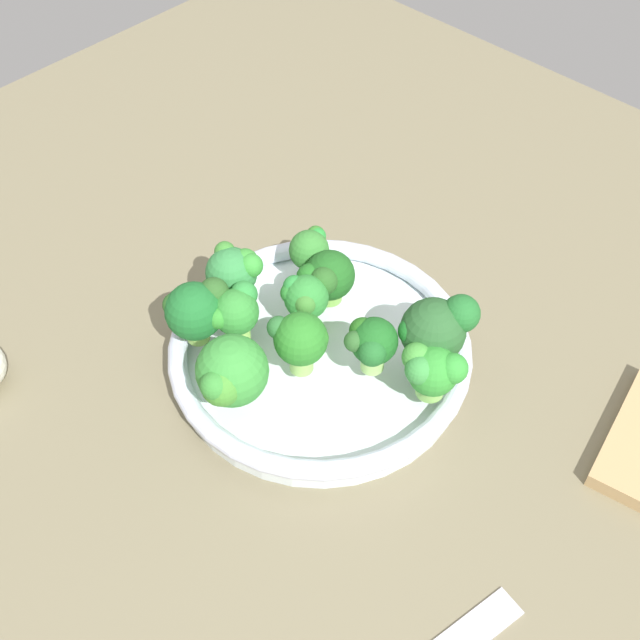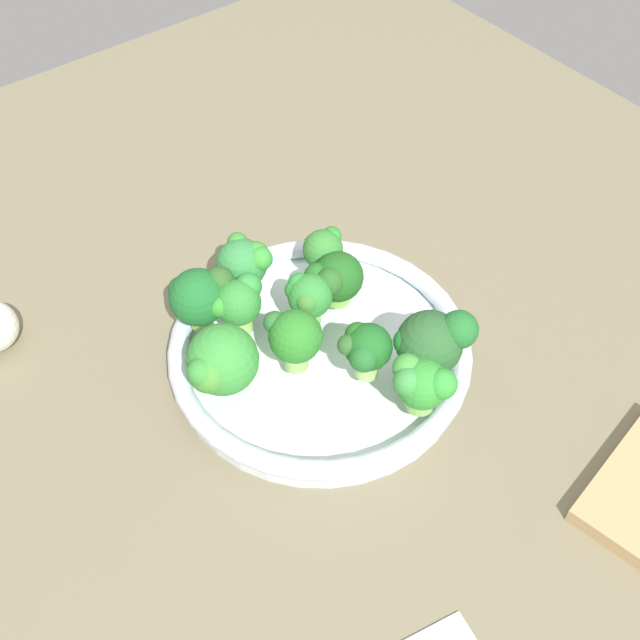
{
  "view_description": "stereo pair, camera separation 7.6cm",
  "coord_description": "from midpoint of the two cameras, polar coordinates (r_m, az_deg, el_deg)",
  "views": [
    {
      "loc": [
        -35.72,
        32.85,
        64.0
      ],
      "look_at": [
        -0.95,
        -3.61,
        6.43
      ],
      "focal_mm": 45.66,
      "sensor_mm": 36.0,
      "label": 1
    },
    {
      "loc": [
        -40.83,
        27.18,
        64.0
      ],
      "look_at": [
        -0.95,
        -3.61,
        6.43
      ],
      "focal_mm": 45.66,
      "sensor_mm": 36.0,
      "label": 2
    }
  ],
  "objects": [
    {
      "name": "broccoli_floret_1",
      "position": [
        0.74,
        5.22,
        -0.81
      ],
      "size": [
        6.16,
        6.96,
        7.58
      ],
      "color": "#8DC569",
      "rests_on": "bowl"
    },
    {
      "name": "bowl",
      "position": [
        0.8,
        -2.73,
        -2.37
      ],
      "size": [
        29.72,
        29.72,
        3.43
      ],
      "color": "silver",
      "rests_on": "ground_plane"
    },
    {
      "name": "broccoli_floret_9",
      "position": [
        0.78,
        -3.95,
        1.4
      ],
      "size": [
        4.54,
        4.35,
        5.86
      ],
      "color": "#8FD565",
      "rests_on": "bowl"
    },
    {
      "name": "broccoli_floret_7",
      "position": [
        0.77,
        -8.78,
        0.39
      ],
      "size": [
        4.46,
        5.55,
        5.94
      ],
      "color": "#A1D661",
      "rests_on": "bowl"
    },
    {
      "name": "broccoli_floret_5",
      "position": [
        0.78,
        -11.53,
        0.56
      ],
      "size": [
        5.61,
        6.55,
        6.69
      ],
      "color": "#88B64F",
      "rests_on": "bowl"
    },
    {
      "name": "ground_plane",
      "position": [
        0.81,
        -4.94,
        -4.76
      ],
      "size": [
        130.0,
        130.0,
        2.5
      ],
      "primitive_type": "cube",
      "color": "#766E52"
    },
    {
      "name": "broccoli_floret_3",
      "position": [
        0.83,
        -3.34,
        4.83
      ],
      "size": [
        4.15,
        4.61,
        5.31
      ],
      "color": "#95D670",
      "rests_on": "bowl"
    },
    {
      "name": "broccoli_floret_0",
      "position": [
        0.72,
        4.87,
        -3.68
      ],
      "size": [
        5.81,
        5.04,
        5.56
      ],
      "color": "#85C35A",
      "rests_on": "bowl"
    },
    {
      "name": "broccoli_floret_8",
      "position": [
        0.72,
        -9.16,
        -4.11
      ],
      "size": [
        6.55,
        7.17,
        7.19
      ],
      "color": "#79B65E",
      "rests_on": "bowl"
    },
    {
      "name": "broccoli_floret_4",
      "position": [
        0.8,
        -8.76,
        3.26
      ],
      "size": [
        5.29,
        5.25,
        6.36
      ],
      "color": "#75B259",
      "rests_on": "bowl"
    },
    {
      "name": "broccoli_floret_10",
      "position": [
        0.8,
        -2.26,
        2.87
      ],
      "size": [
        5.04,
        5.77,
        5.82
      ],
      "color": "#90CE58",
      "rests_on": "bowl"
    },
    {
      "name": "broccoli_floret_6",
      "position": [
        0.73,
        -4.52,
        -1.73
      ],
      "size": [
        5.34,
        5.01,
        6.7
      ],
      "color": "#93C25E",
      "rests_on": "bowl"
    },
    {
      "name": "broccoli_floret_2",
      "position": [
        0.74,
        0.67,
        -1.79
      ],
      "size": [
        4.76,
        4.87,
        6.04
      ],
      "color": "#9DCC6B",
      "rests_on": "bowl"
    }
  ]
}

